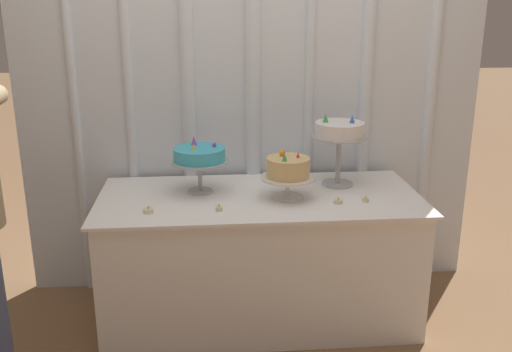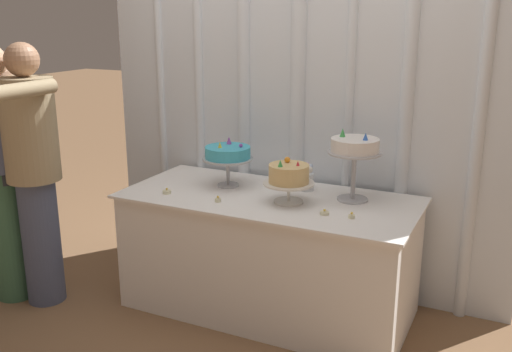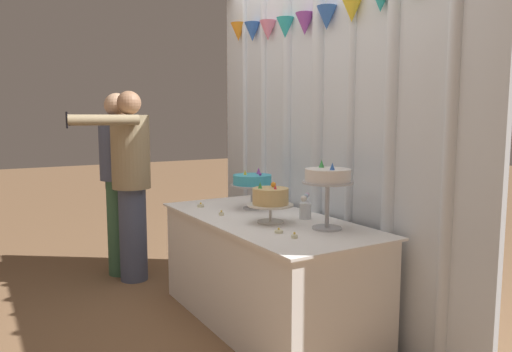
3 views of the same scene
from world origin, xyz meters
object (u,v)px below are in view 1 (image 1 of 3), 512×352
Objects in this scene: cake_display_rightmost at (339,134)px; tealight_near_left at (219,209)px; tealight_near_right at (338,201)px; tealight_far_right at (366,200)px; cake_table at (259,257)px; tealight_far_left at (148,211)px; cake_display_center at (288,170)px; flower_vase at (284,172)px; cake_display_leftmost at (199,156)px.

tealight_near_left is at bearing -152.15° from cake_display_rightmost.
tealight_far_right is at bearing 2.41° from tealight_near_right.
tealight_far_left reaches higher than cake_table.
cake_display_center is 1.70× the size of flower_vase.
tealight_near_right is (0.72, -0.24, -0.20)m from cake_display_leftmost.
tealight_near_left is (-0.39, -0.43, -0.06)m from flower_vase.
cake_display_center is at bearing -19.53° from cake_table.
cake_display_rightmost is at bearing 32.31° from cake_display_center.
cake_display_rightmost is at bearing 19.02° from tealight_far_left.
cake_table is 0.83m from cake_display_rightmost.
cake_display_rightmost is 8.21× the size of tealight_near_right.
tealight_near_left is 0.73× the size of tealight_near_right.
flower_vase is at bearing 86.21° from cake_display_center.
flower_vase reaches higher than cake_table.
tealight_far_left is 1.03× the size of tealight_near_right.
tealight_near_left is at bearing -72.47° from cake_display_leftmost.
cake_display_rightmost reaches higher than tealight_far_right.
cake_display_rightmost is at bearing 17.84° from cake_table.
cake_display_rightmost is 0.43m from tealight_far_right.
tealight_near_left is at bearing -156.30° from cake_display_center.
flower_vase is 0.44m from tealight_near_right.
cake_display_rightmost is 0.43m from tealight_near_right.
tealight_near_right is (0.40, -0.16, 0.38)m from cake_table.
flower_vase is 3.35× the size of tealight_far_left.
cake_display_center is 8.03× the size of tealight_near_left.
flower_vase is 3.43× the size of tealight_near_right.
cake_display_leftmost reaches higher than tealight_near_left.
cake_table is 5.95× the size of cake_display_center.
flower_vase is 0.86m from tealight_far_left.
flower_vase reaches higher than tealight_near_right.
flower_vase is at bearing 47.57° from tealight_near_left.
cake_display_center is 8.10× the size of tealight_far_right.
cake_display_center is 0.76m from tealight_far_left.
tealight_near_right is at bearing -177.59° from tealight_far_right.
tealight_far_left is 1.13m from tealight_far_right.
cake_display_leftmost is at bearing 163.38° from cake_display_center.
cake_display_leftmost is 1.07× the size of cake_display_center.
cake_display_leftmost is 0.76× the size of cake_display_rightmost.
flower_vase reaches higher than tealight_near_left.
cake_display_center is (0.15, -0.05, 0.52)m from cake_table.
cake_display_rightmost reaches higher than tealight_far_left.
tealight_far_left is at bearing -176.88° from tealight_far_right.
cake_display_leftmost is (-0.32, 0.09, 0.57)m from cake_table.
flower_vase is (0.49, 0.12, -0.14)m from cake_display_leftmost.
cake_display_leftmost reaches higher than flower_vase.
flower_vase is (-0.30, 0.06, -0.23)m from cake_display_rightmost.
cake_display_rightmost is 0.39m from flower_vase.
cake_table is 0.66m from cake_display_leftmost.
tealight_far_right is (1.13, 0.06, 0.00)m from tealight_far_left.
cake_display_leftmost reaches higher than cake_table.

